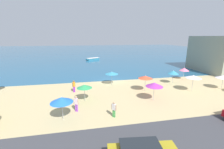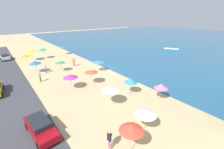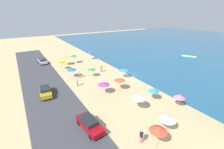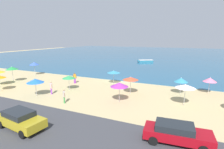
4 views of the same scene
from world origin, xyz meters
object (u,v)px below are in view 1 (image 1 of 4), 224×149
(beach_umbrella_12, at_px, (184,69))
(bather_0, at_px, (76,103))
(beach_umbrella_13, at_px, (145,77))
(beach_umbrella_5, at_px, (224,77))
(beach_umbrella_10, at_px, (62,100))
(beach_umbrella_1, at_px, (194,77))
(beach_umbrella_2, at_px, (112,73))
(bather_3, at_px, (114,109))
(beach_umbrella_3, at_px, (84,86))
(skiff_nearshore, at_px, (93,59))
(beach_umbrella_11, at_px, (154,85))
(bather_2, at_px, (74,86))
(beach_umbrella_9, at_px, (173,72))

(beach_umbrella_12, xyz_separation_m, bather_0, (-19.05, -8.75, -0.94))
(bather_0, bearing_deg, beach_umbrella_13, 24.22)
(beach_umbrella_5, relative_size, beach_umbrella_10, 0.94)
(beach_umbrella_1, xyz_separation_m, beach_umbrella_2, (-10.81, 5.30, -0.22))
(bather_3, bearing_deg, beach_umbrella_1, 21.01)
(beach_umbrella_2, xyz_separation_m, beach_umbrella_12, (13.64, 0.52, -0.07))
(beach_umbrella_1, relative_size, bather_0, 1.42)
(beach_umbrella_3, xyz_separation_m, bather_0, (-0.93, -2.58, -0.91))
(beach_umbrella_13, relative_size, skiff_nearshore, 0.51)
(beach_umbrella_12, distance_m, bather_0, 20.98)
(beach_umbrella_12, relative_size, beach_umbrella_13, 0.95)
(beach_umbrella_5, bearing_deg, bather_0, -172.03)
(bather_0, bearing_deg, beach_umbrella_5, 7.97)
(skiff_nearshore, bearing_deg, beach_umbrella_10, -98.31)
(beach_umbrella_11, xyz_separation_m, bather_2, (-9.82, 4.90, -1.11))
(beach_umbrella_9, distance_m, beach_umbrella_10, 18.72)
(bather_2, relative_size, bather_3, 1.07)
(beach_umbrella_11, bearing_deg, beach_umbrella_5, 9.32)
(beach_umbrella_5, relative_size, bather_2, 1.26)
(beach_umbrella_10, distance_m, skiff_nearshore, 37.15)
(beach_umbrella_1, distance_m, beach_umbrella_12, 6.48)
(beach_umbrella_13, bearing_deg, beach_umbrella_9, 23.08)
(beach_umbrella_9, bearing_deg, bather_0, -156.22)
(beach_umbrella_3, distance_m, beach_umbrella_9, 15.28)
(bather_0, bearing_deg, beach_umbrella_2, 56.71)
(bather_3, bearing_deg, beach_umbrella_9, 36.30)
(beach_umbrella_11, distance_m, bather_3, 6.43)
(beach_umbrella_12, relative_size, skiff_nearshore, 0.49)
(beach_umbrella_12, xyz_separation_m, bather_2, (-19.58, -2.84, -0.94))
(bather_3, bearing_deg, bather_2, 118.30)
(beach_umbrella_12, distance_m, skiff_nearshore, 30.54)
(bather_3, bearing_deg, beach_umbrella_3, 121.53)
(beach_umbrella_13, bearing_deg, beach_umbrella_2, 136.42)
(skiff_nearshore, bearing_deg, beach_umbrella_12, -60.74)
(beach_umbrella_3, xyz_separation_m, bather_2, (-1.46, 3.33, -0.90))
(beach_umbrella_1, height_order, beach_umbrella_9, beach_umbrella_1)
(beach_umbrella_1, relative_size, beach_umbrella_3, 1.15)
(beach_umbrella_9, height_order, bather_0, beach_umbrella_9)
(bather_0, relative_size, bather_3, 1.06)
(beach_umbrella_10, xyz_separation_m, beach_umbrella_11, (10.51, 2.37, 0.07))
(beach_umbrella_5, xyz_separation_m, beach_umbrella_11, (-12.12, -1.99, 0.17))
(beach_umbrella_5, xyz_separation_m, bather_0, (-21.41, -3.00, -0.94))
(bather_0, distance_m, bather_3, 4.13)
(beach_umbrella_2, xyz_separation_m, beach_umbrella_10, (-6.63, -9.60, 0.03))
(beach_umbrella_13, height_order, bather_2, beach_umbrella_13)
(beach_umbrella_12, distance_m, bather_3, 18.73)
(bather_2, distance_m, skiff_nearshore, 29.83)
(beach_umbrella_13, relative_size, bather_3, 1.45)
(beach_umbrella_2, relative_size, skiff_nearshore, 0.48)
(beach_umbrella_2, xyz_separation_m, bather_2, (-5.94, -2.32, -1.01))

